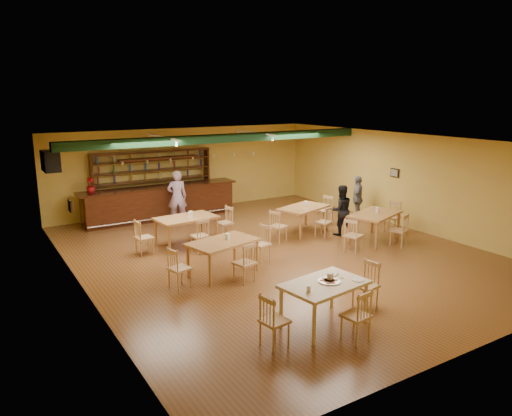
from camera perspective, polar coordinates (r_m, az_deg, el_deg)
floor at (r=13.16m, az=2.28°, el=-5.26°), size 12.00×12.00×0.00m
ceiling_beam at (r=14.95m, az=-3.65°, el=8.20°), size 10.00×0.30×0.25m
track_rail_left at (r=14.75m, az=-11.02°, el=8.19°), size 0.05×2.50×0.05m
track_rail_right at (r=16.15m, az=-0.22°, el=8.85°), size 0.05×2.50×0.05m
ac_unit at (r=14.83m, az=-22.97°, el=5.13°), size 0.34×0.70×0.48m
picture_left at (r=11.80m, az=-21.05°, el=0.23°), size 0.04×0.34×0.28m
picture_right at (r=16.33m, az=16.03°, el=4.00°), size 0.04×0.34×0.28m
bar_counter at (r=16.90m, az=-11.18°, el=0.65°), size 5.46×0.85×1.13m
back_bar_hutch at (r=17.37m, az=-12.00°, el=2.88°), size 4.22×0.40×2.28m
poinsettia at (r=16.12m, az=-18.92°, el=2.53°), size 0.36×0.36×0.50m
dining_table_a at (r=13.79m, az=-8.18°, el=-2.73°), size 1.73×1.13×0.83m
dining_table_b at (r=15.02m, az=5.58°, el=-1.37°), size 1.84×1.42×0.81m
dining_table_c at (r=11.57m, az=-3.90°, el=-5.81°), size 1.80×1.31×0.81m
dining_table_d at (r=14.48m, az=13.74°, el=-2.20°), size 1.90×1.50×0.83m
near_table at (r=9.17m, az=8.00°, el=-11.11°), size 1.66×1.19×0.82m
pizza_tray at (r=9.08m, az=8.62°, el=-8.53°), size 0.51×0.51×0.01m
parmesan_shaker at (r=8.58m, az=6.21°, el=-9.41°), size 0.08×0.08×0.11m
napkin_stack at (r=9.40m, az=9.05°, el=-7.72°), size 0.25×0.22×0.03m
pizza_server at (r=9.21m, az=9.20°, el=-8.15°), size 0.33×0.20×0.00m
side_plate at (r=9.24m, az=11.88°, el=-8.28°), size 0.25×0.25×0.01m
patron_bar at (r=16.18m, az=-9.27°, el=1.32°), size 0.73×0.58×1.76m
patron_right_a at (r=14.83m, az=9.94°, el=-0.25°), size 0.89×0.79×1.53m
patron_right_b at (r=16.60m, az=11.87°, el=1.12°), size 0.94×0.85×1.54m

